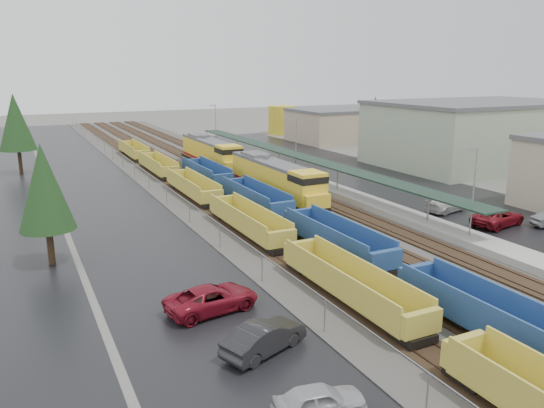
{
  "coord_description": "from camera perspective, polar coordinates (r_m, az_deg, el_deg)",
  "views": [
    {
      "loc": [
        -23.71,
        -10.39,
        13.95
      ],
      "look_at": [
        -2.83,
        32.04,
        2.0
      ],
      "focal_mm": 35.0,
      "sensor_mm": 36.0,
      "label": 1
    }
  ],
  "objects": [
    {
      "name": "ballast_strip",
      "position": [
        75.57,
        -7.47,
        3.45
      ],
      "size": [
        20.0,
        160.0,
        0.08
      ],
      "primitive_type": "cube",
      "color": "#302D2B",
      "rests_on": "ground"
    },
    {
      "name": "tree_east",
      "position": [
        86.06,
        10.98,
        8.94
      ],
      "size": [
        4.4,
        4.4,
        10.0
      ],
      "color": "#332316",
      "rests_on": "ground"
    },
    {
      "name": "east_commuter_lot",
      "position": [
        75.27,
        8.92,
        3.34
      ],
      "size": [
        16.0,
        100.0,
        0.02
      ],
      "primitive_type": "cube",
      "color": "black",
      "rests_on": "ground"
    },
    {
      "name": "chainlink_fence",
      "position": [
        71.35,
        -14.35,
        3.78
      ],
      "size": [
        0.08,
        160.04,
        2.02
      ],
      "color": "gray",
      "rests_on": "ground"
    },
    {
      "name": "storage_tank",
      "position": [
        120.52,
        1.09,
        9.03
      ],
      "size": [
        6.26,
        6.26,
        6.26
      ],
      "primitive_type": "cylinder",
      "color": "gold",
      "rests_on": "ground"
    },
    {
      "name": "locomotive_lead",
      "position": [
        58.38,
        0.49,
        2.72
      ],
      "size": [
        2.94,
        19.39,
        4.39
      ],
      "color": "black",
      "rests_on": "ground"
    },
    {
      "name": "industrial_buildings",
      "position": [
        83.87,
        21.34,
        6.58
      ],
      "size": [
        32.52,
        75.3,
        9.5
      ],
      "color": "tan",
      "rests_on": "ground"
    },
    {
      "name": "locomotive_trail",
      "position": [
        77.44,
        -6.54,
        5.47
      ],
      "size": [
        2.94,
        19.39,
        4.39
      ],
      "color": "black",
      "rests_on": "ground"
    },
    {
      "name": "parked_car_east_c",
      "position": [
        56.45,
        18.25,
        -0.08
      ],
      "size": [
        3.09,
        5.44,
        1.49
      ],
      "primitive_type": "imported",
      "rotation": [
        0.0,
        0.0,
        1.78
      ],
      "color": "silver",
      "rests_on": "ground"
    },
    {
      "name": "parked_car_east_b",
      "position": [
        53.06,
        23.13,
        -1.34
      ],
      "size": [
        3.57,
        6.09,
        1.59
      ],
      "primitive_type": "imported",
      "rotation": [
        0.0,
        0.0,
        1.74
      ],
      "color": "maroon",
      "rests_on": "ground"
    },
    {
      "name": "well_string_blue",
      "position": [
        41.39,
        6.92,
        -3.94
      ],
      "size": [
        2.61,
        73.3,
        2.31
      ],
      "color": "navy",
      "rests_on": "ground"
    },
    {
      "name": "tree_west_far",
      "position": [
        80.68,
        -25.87,
        7.93
      ],
      "size": [
        4.84,
        4.84,
        11.0
      ],
      "color": "#332316",
      "rests_on": "ground"
    },
    {
      "name": "trackbed",
      "position": [
        75.54,
        -7.48,
        3.54
      ],
      "size": [
        14.6,
        160.0,
        0.22
      ],
      "color": "black",
      "rests_on": "ground"
    },
    {
      "name": "station_platform",
      "position": [
        70.18,
        2.56,
        3.31
      ],
      "size": [
        3.0,
        80.0,
        8.0
      ],
      "color": "#9E9B93",
      "rests_on": "ground"
    },
    {
      "name": "west_parking_lot",
      "position": [
        72.28,
        -18.79,
        2.3
      ],
      "size": [
        10.0,
        160.0,
        0.02
      ],
      "primitive_type": "cube",
      "color": "black",
      "rests_on": "ground"
    },
    {
      "name": "parked_car_west_a",
      "position": [
        23.45,
        5.15,
        -20.35
      ],
      "size": [
        2.2,
        4.17,
        1.35
      ],
      "primitive_type": "imported",
      "rotation": [
        0.0,
        0.0,
        1.42
      ],
      "color": "#AAA9AE",
      "rests_on": "ground"
    },
    {
      "name": "tree_west_near",
      "position": [
        41.23,
        -23.3,
        1.64
      ],
      "size": [
        3.96,
        3.96,
        9.0
      ],
      "color": "#332316",
      "rests_on": "ground"
    },
    {
      "name": "distant_hills",
      "position": [
        231.86,
        -9.13,
        10.56
      ],
      "size": [
        301.0,
        140.0,
        25.2
      ],
      "color": "#55624C",
      "rests_on": "ground"
    },
    {
      "name": "parked_car_west_b",
      "position": [
        27.7,
        -0.85,
        -14.17
      ],
      "size": [
        3.32,
        5.12,
        1.59
      ],
      "primitive_type": "imported",
      "rotation": [
        0.0,
        0.0,
        1.94
      ],
      "color": "black",
      "rests_on": "ground"
    },
    {
      "name": "west_road",
      "position": [
        71.77,
        -26.7,
        1.45
      ],
      "size": [
        9.0,
        160.0,
        0.02
      ],
      "primitive_type": "cube",
      "color": "black",
      "rests_on": "ground"
    },
    {
      "name": "parked_car_west_c",
      "position": [
        32.14,
        -6.48,
        -10.09
      ],
      "size": [
        3.41,
        5.98,
        1.57
      ],
      "primitive_type": "imported",
      "rotation": [
        0.0,
        0.0,
        1.72
      ],
      "color": "maroon",
      "rests_on": "ground"
    },
    {
      "name": "well_string_yellow",
      "position": [
        46.15,
        -2.56,
        -1.99
      ],
      "size": [
        2.44,
        106.72,
        2.17
      ],
      "color": "gold",
      "rests_on": "ground"
    }
  ]
}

